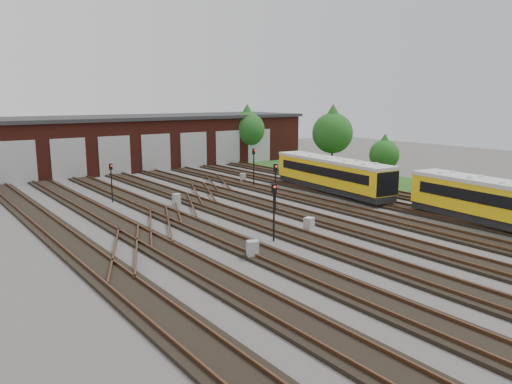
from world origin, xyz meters
TOP-DOWN VIEW (x-y plane):
  - ground at (0.00, 0.00)m, footprint 120.00×120.00m
  - track_network at (-0.17, 0.59)m, footprint 30.40×70.00m
  - maintenance_shed at (-0.01, 39.97)m, footprint 51.00×12.50m
  - grass_verge at (19.00, 10.00)m, footprint 8.00×55.00m
  - metro_train at (10.00, -3.94)m, footprint 3.93×46.09m
  - signal_mast_0 at (-3.73, 3.10)m, footprint 0.32×0.30m
  - signal_mast_1 at (-7.55, 20.02)m, footprint 0.28×0.27m
  - signal_mast_2 at (0.90, 8.82)m, footprint 0.32×0.30m
  - signal_mast_3 at (6.29, 19.01)m, footprint 0.32×0.30m
  - relay_cabinet_0 at (-6.75, 1.13)m, footprint 0.74×0.68m
  - relay_cabinet_1 at (-3.76, 15.85)m, footprint 0.57×0.47m
  - relay_cabinet_2 at (-0.70, 3.28)m, footprint 0.72×0.65m
  - relay_cabinet_3 at (6.88, 21.74)m, footprint 0.66×0.60m
  - relay_cabinet_4 at (10.08, 11.98)m, footprint 0.72×0.65m
  - tree_0 at (16.79, 35.00)m, footprint 4.69×4.69m
  - tree_1 at (18.53, 13.21)m, footprint 3.04×3.04m
  - tree_2 at (20.01, 22.18)m, footprint 4.75×4.75m
  - bush_0 at (17.43, 7.51)m, footprint 1.59×1.59m
  - bush_1 at (17.65, 17.00)m, footprint 1.62×1.62m
  - bush_2 at (19.69, 25.12)m, footprint 1.40×1.40m

SIDE VIEW (x-z plane):
  - ground at x=0.00m, z-range 0.00..0.00m
  - grass_verge at x=19.00m, z-range 0.00..0.05m
  - track_network at x=-0.17m, z-range -0.06..0.27m
  - relay_cabinet_3 at x=6.88m, z-range 0.00..0.91m
  - relay_cabinet_1 at x=-3.76m, z-range 0.00..0.94m
  - relay_cabinet_0 at x=-6.75m, z-range 0.00..1.01m
  - relay_cabinet_2 at x=-0.70m, z-range 0.00..1.01m
  - relay_cabinet_4 at x=10.08m, z-range 0.00..1.01m
  - bush_2 at x=19.69m, z-range 0.00..1.40m
  - bush_0 at x=17.43m, z-range 0.00..1.59m
  - bush_1 at x=17.65m, z-range 0.00..1.62m
  - metro_train at x=10.00m, z-range 0.37..3.24m
  - signal_mast_1 at x=-7.55m, z-range 0.45..3.69m
  - signal_mast_0 at x=-3.73m, z-range 0.50..4.05m
  - signal_mast_3 at x=6.29m, z-range 0.51..4.26m
  - signal_mast_2 at x=0.90m, z-range 0.51..4.28m
  - maintenance_shed at x=-0.01m, z-range 0.03..6.38m
  - tree_1 at x=18.53m, z-range 0.71..5.75m
  - tree_0 at x=16.79m, z-range 1.11..8.88m
  - tree_2 at x=20.01m, z-range 1.12..9.00m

